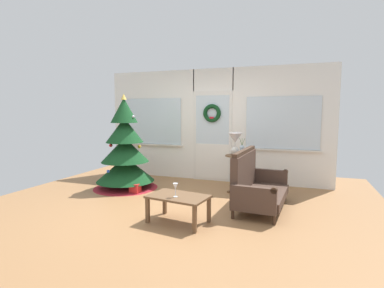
% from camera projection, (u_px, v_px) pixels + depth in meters
% --- Properties ---
extents(ground_plane, '(6.76, 6.76, 0.00)m').
position_uv_depth(ground_plane, '(178.00, 206.00, 5.05)').
color(ground_plane, '#996B42').
extents(back_wall_with_door, '(5.20, 0.19, 2.55)m').
position_uv_depth(back_wall_with_door, '(213.00, 125.00, 6.85)').
color(back_wall_with_door, white).
rests_on(back_wall_with_door, ground).
extents(christmas_tree, '(1.32, 1.32, 1.95)m').
position_uv_depth(christmas_tree, '(125.00, 154.00, 6.19)').
color(christmas_tree, '#4C331E').
rests_on(christmas_tree, ground).
extents(settee_sofa, '(0.79, 1.50, 0.96)m').
position_uv_depth(settee_sofa, '(255.00, 185.00, 4.95)').
color(settee_sofa, '#3D281C').
rests_on(settee_sofa, ground).
extents(side_table, '(0.50, 0.48, 0.72)m').
position_uv_depth(side_table, '(237.00, 166.00, 5.98)').
color(side_table, brown).
rests_on(side_table, ground).
extents(table_lamp, '(0.28, 0.28, 0.44)m').
position_uv_depth(table_lamp, '(235.00, 141.00, 5.98)').
color(table_lamp, silver).
rests_on(table_lamp, side_table).
extents(flower_vase, '(0.11, 0.10, 0.35)m').
position_uv_depth(flower_vase, '(242.00, 150.00, 5.85)').
color(flower_vase, '#99ADBC').
rests_on(flower_vase, side_table).
extents(coffee_table, '(0.91, 0.63, 0.39)m').
position_uv_depth(coffee_table, '(178.00, 199.00, 4.27)').
color(coffee_table, brown).
rests_on(coffee_table, ground).
extents(wine_glass, '(0.08, 0.08, 0.20)m').
position_uv_depth(wine_glass, '(175.00, 187.00, 4.19)').
color(wine_glass, silver).
rests_on(wine_glass, coffee_table).
extents(gift_box, '(0.19, 0.17, 0.19)m').
position_uv_depth(gift_box, '(135.00, 188.00, 5.85)').
color(gift_box, red).
rests_on(gift_box, ground).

